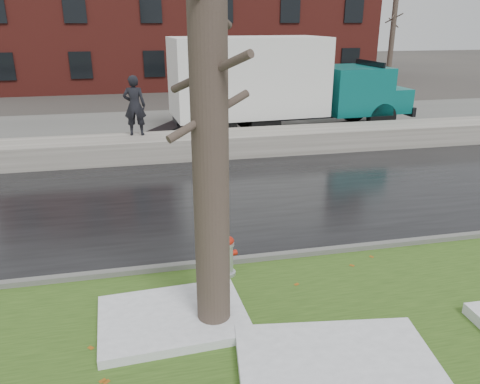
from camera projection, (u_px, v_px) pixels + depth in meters
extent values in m
plane|color=#47423D|center=(235.00, 294.00, 7.97)|extent=(120.00, 120.00, 0.00)
cube|color=#2C4617|center=(253.00, 339.00, 6.81)|extent=(60.00, 4.50, 0.04)
cube|color=black|center=(200.00, 200.00, 12.09)|extent=(60.00, 7.00, 0.03)
cube|color=slate|center=(173.00, 129.00, 19.88)|extent=(60.00, 9.00, 0.03)
cube|color=slate|center=(224.00, 262.00, 8.86)|extent=(60.00, 0.15, 0.14)
cube|color=#B2ACA3|center=(183.00, 146.00, 15.81)|extent=(60.00, 1.60, 0.75)
cube|color=maroon|center=(178.00, 11.00, 34.14)|extent=(26.00, 12.00, 10.00)
cylinder|color=brown|center=(58.00, 39.00, 29.48)|extent=(0.36, 0.36, 6.50)
cylinder|color=brown|center=(56.00, 23.00, 29.15)|extent=(0.84, 1.62, 0.73)
cylinder|color=brown|center=(54.00, 8.00, 28.84)|extent=(1.08, 1.26, 0.66)
cylinder|color=brown|center=(57.00, 33.00, 29.36)|extent=(1.40, 0.61, 0.63)
cylinder|color=brown|center=(392.00, 38.00, 32.04)|extent=(0.36, 0.36, 6.50)
cylinder|color=brown|center=(394.00, 23.00, 31.71)|extent=(0.84, 1.62, 0.73)
cylinder|color=brown|center=(395.00, 9.00, 31.40)|extent=(1.08, 1.26, 0.66)
cylinder|color=brown|center=(393.00, 32.00, 31.92)|extent=(1.40, 0.61, 0.63)
cylinder|color=#AFB2B8|center=(227.00, 258.00, 8.38)|extent=(0.27, 0.27, 0.68)
ellipsoid|color=#B11D0E|center=(227.00, 241.00, 8.26)|extent=(0.32, 0.32, 0.16)
cylinder|color=#B11D0E|center=(227.00, 236.00, 8.23)|extent=(0.06, 0.06, 0.05)
cylinder|color=#B11D0E|center=(220.00, 256.00, 8.30)|extent=(0.12, 0.13, 0.11)
cylinder|color=#B11D0E|center=(234.00, 253.00, 8.42)|extent=(0.12, 0.13, 0.11)
cylinder|color=#AFB2B8|center=(224.00, 251.00, 8.47)|extent=(0.16, 0.13, 0.14)
cylinder|color=brown|center=(210.00, 122.00, 6.06)|extent=(0.55, 0.55, 6.20)
cylinder|color=brown|center=(209.00, 73.00, 5.85)|extent=(0.89, 1.36, 0.64)
cylinder|color=brown|center=(207.00, 5.00, 5.57)|extent=(0.84, 1.20, 0.58)
cylinder|color=brown|center=(209.00, 115.00, 6.03)|extent=(1.20, 0.67, 0.55)
cube|color=black|center=(281.00, 115.00, 19.14)|extent=(8.83, 1.71, 0.24)
cube|color=white|center=(248.00, 77.00, 18.21)|extent=(6.10, 3.15, 2.96)
cube|color=#0B6563|center=(352.00, 89.00, 19.64)|extent=(2.70, 2.80, 1.86)
cube|color=#0B6563|center=(384.00, 98.00, 20.21)|extent=(1.48, 2.50, 0.99)
cube|color=black|center=(369.00, 73.00, 19.62)|extent=(0.24, 2.19, 0.99)
cube|color=black|center=(158.00, 132.00, 17.93)|extent=(1.97, 1.44, 0.74)
cylinder|color=black|center=(381.00, 118.00, 19.18)|extent=(1.23, 0.41, 1.21)
cylinder|color=black|center=(353.00, 108.00, 21.25)|extent=(1.23, 0.41, 1.21)
cylinder|color=black|center=(265.00, 125.00, 17.85)|extent=(1.23, 0.41, 1.21)
cylinder|color=black|center=(247.00, 114.00, 19.93)|extent=(1.23, 0.41, 1.21)
cylinder|color=black|center=(221.00, 128.00, 17.39)|extent=(1.23, 0.41, 1.21)
cylinder|color=black|center=(207.00, 117.00, 19.46)|extent=(1.23, 0.41, 1.21)
imported|color=black|center=(135.00, 106.00, 15.37)|extent=(0.78, 0.57, 1.97)
cube|color=white|center=(341.00, 374.00, 6.00)|extent=(2.85, 2.34, 0.16)
cube|color=white|center=(173.00, 318.00, 7.13)|extent=(2.28, 1.71, 0.14)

